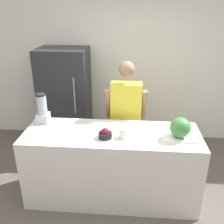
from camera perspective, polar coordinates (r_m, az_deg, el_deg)
name	(u,v)px	position (r m, az deg, el deg)	size (l,w,h in m)	color
ground_plane	(109,215)	(3.20, -0.64, -22.44)	(14.00, 14.00, 0.00)	#564C47
wall_back	(120,67)	(4.40, 1.82, 10.23)	(8.00, 0.06, 2.60)	silver
counter_island	(112,165)	(3.18, -0.06, -12.00)	(2.08, 0.73, 0.91)	beige
refrigerator	(66,98)	(4.32, -10.56, 3.14)	(0.80, 0.67, 1.67)	#232328
person	(126,118)	(3.51, 3.15, -1.31)	(0.56, 0.26, 1.63)	gray
cutting_board	(181,137)	(2.95, 15.41, -5.46)	(0.39, 0.28, 0.01)	white
watermelon	(180,128)	(2.88, 15.33, -3.45)	(0.23, 0.23, 0.23)	#3D7F3D
bowl_cherries	(105,134)	(2.82, -1.57, -5.06)	(0.15, 0.15, 0.12)	black
bowl_cream	(125,134)	(2.82, 2.91, -4.94)	(0.12, 0.12, 0.12)	white
blender	(42,110)	(3.25, -15.66, 0.55)	(0.15, 0.15, 0.38)	#B7B7BC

